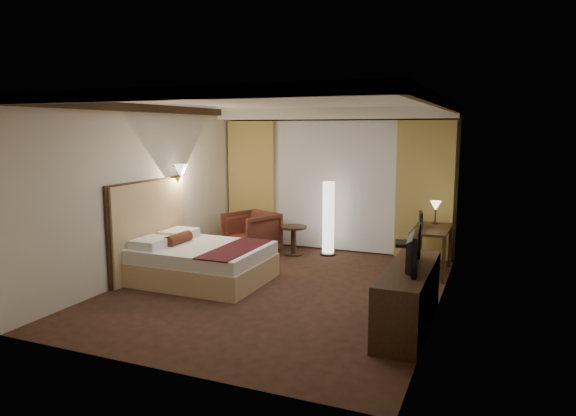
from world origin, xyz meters
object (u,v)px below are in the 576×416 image
at_px(floor_lamp, 328,218).
at_px(dresser, 408,297).
at_px(armchair, 251,231).
at_px(desk, 431,251).
at_px(bed, 203,263).
at_px(office_chair, 408,242).
at_px(side_table, 294,240).
at_px(television, 408,242).

bearing_deg(floor_lamp, dresser, -56.72).
height_order(armchair, desk, armchair).
bearing_deg(floor_lamp, bed, -118.68).
bearing_deg(armchair, office_chair, 22.49).
xyz_separation_m(bed, dresser, (3.23, -0.68, 0.09)).
bearing_deg(office_chair, bed, -158.99).
height_order(armchair, dresser, armchair).
relative_size(bed, side_table, 3.55).
relative_size(armchair, television, 0.85).
distance_m(armchair, dresser, 4.23).
xyz_separation_m(floor_lamp, dresser, (1.97, -3.00, -0.32)).
relative_size(armchair, office_chair, 0.86).
xyz_separation_m(armchair, desk, (3.30, -0.11, -0.06)).
distance_m(bed, armchair, 1.91).
distance_m(side_table, dresser, 3.77).
xyz_separation_m(bed, floor_lamp, (1.27, 2.31, 0.41)).
bearing_deg(armchair, dresser, -12.10).
relative_size(floor_lamp, desk, 1.23).
bearing_deg(dresser, bed, 168.05).
xyz_separation_m(bed, desk, (3.18, 1.79, 0.09)).
xyz_separation_m(armchair, television, (3.32, -2.58, 0.59)).
relative_size(bed, office_chair, 1.91).
height_order(bed, side_table, bed).
distance_m(office_chair, dresser, 2.46).
distance_m(side_table, office_chair, 2.20).
relative_size(bed, floor_lamp, 1.39).
bearing_deg(office_chair, floor_lamp, 149.18).
distance_m(floor_lamp, office_chair, 1.67).
height_order(floor_lamp, dresser, floor_lamp).
xyz_separation_m(desk, television, (0.02, -2.47, 0.65)).
xyz_separation_m(office_chair, dresser, (0.41, -2.42, -0.13)).
relative_size(armchair, dresser, 0.46).
bearing_deg(dresser, floor_lamp, 123.28).
distance_m(armchair, floor_lamp, 1.47).
relative_size(armchair, desk, 0.77).
bearing_deg(desk, side_table, 173.42).
bearing_deg(bed, side_table, 72.25).
bearing_deg(dresser, side_table, 132.86).
bearing_deg(floor_lamp, television, -57.13).
bearing_deg(television, office_chair, 3.24).
relative_size(desk, dresser, 0.60).
bearing_deg(office_chair, side_table, 160.39).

